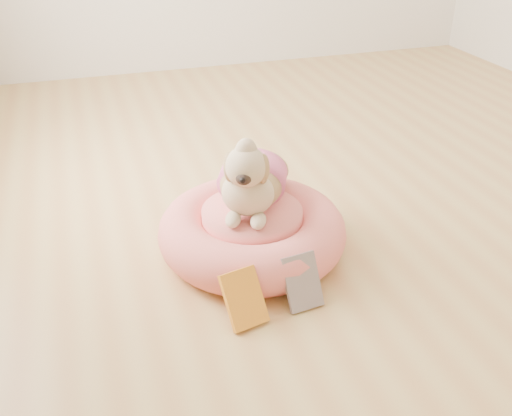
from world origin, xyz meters
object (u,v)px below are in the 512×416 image
object	(u,v)px
dog	(251,166)
book_yellow	(244,298)
pet_bed	(252,231)
book_white	(302,282)

from	to	relation	value
dog	book_yellow	size ratio (longest dim) A/B	2.38
dog	pet_bed	bearing A→B (deg)	-77.12
book_yellow	book_white	xyz separation A→B (m)	(0.22, 0.02, 0.00)
dog	book_white	xyz separation A→B (m)	(0.06, -0.39, -0.27)
pet_bed	book_yellow	size ratio (longest dim) A/B	3.79
dog	book_white	distance (m)	0.48
pet_bed	dog	distance (m)	0.27
pet_bed	dog	bearing A→B (deg)	78.14
pet_bed	book_white	size ratio (longest dim) A/B	3.81
book_yellow	pet_bed	bearing A→B (deg)	56.70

